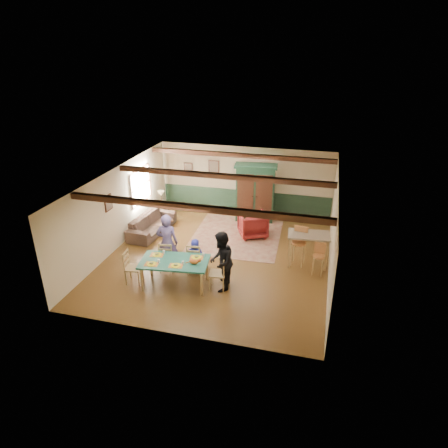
% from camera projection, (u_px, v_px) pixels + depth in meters
% --- Properties ---
extents(floor, '(8.00, 8.00, 0.00)m').
position_uv_depth(floor, '(219.00, 256.00, 13.11)').
color(floor, '#543617').
rests_on(floor, ground).
extents(wall_back, '(7.00, 0.02, 2.70)m').
position_uv_depth(wall_back, '(245.00, 180.00, 16.07)').
color(wall_back, beige).
rests_on(wall_back, floor).
extents(wall_left, '(0.02, 8.00, 2.70)m').
position_uv_depth(wall_left, '(118.00, 208.00, 13.36)').
color(wall_left, beige).
rests_on(wall_left, floor).
extents(wall_right, '(0.02, 8.00, 2.70)m').
position_uv_depth(wall_right, '(333.00, 230.00, 11.74)').
color(wall_right, beige).
rests_on(wall_right, floor).
extents(ceiling, '(7.00, 8.00, 0.02)m').
position_uv_depth(ceiling, '(219.00, 177.00, 11.99)').
color(ceiling, white).
rests_on(ceiling, wall_back).
extents(wainscot_back, '(6.95, 0.03, 0.90)m').
position_uv_depth(wainscot_back, '(245.00, 201.00, 16.43)').
color(wainscot_back, '#1E3827').
rests_on(wainscot_back, floor).
extents(ceiling_beam_front, '(6.95, 0.16, 0.16)m').
position_uv_depth(ceiling_beam_front, '(194.00, 208.00, 10.00)').
color(ceiling_beam_front, black).
rests_on(ceiling_beam_front, ceiling).
extents(ceiling_beam_mid, '(6.95, 0.16, 0.16)m').
position_uv_depth(ceiling_beam_mid, '(222.00, 176.00, 12.38)').
color(ceiling_beam_mid, black).
rests_on(ceiling_beam_mid, ceiling).
extents(ceiling_beam_back, '(6.95, 0.16, 0.16)m').
position_uv_depth(ceiling_beam_back, '(240.00, 155.00, 14.67)').
color(ceiling_beam_back, black).
rests_on(ceiling_beam_back, ceiling).
extents(window_left, '(0.06, 1.60, 1.30)m').
position_uv_depth(window_left, '(141.00, 186.00, 14.77)').
color(window_left, white).
rests_on(window_left, wall_left).
extents(picture_left_wall, '(0.04, 0.42, 0.52)m').
position_uv_depth(picture_left_wall, '(108.00, 203.00, 12.66)').
color(picture_left_wall, gray).
rests_on(picture_left_wall, wall_left).
extents(picture_back_a, '(0.45, 0.04, 0.55)m').
position_uv_depth(picture_back_a, '(214.00, 167.00, 16.16)').
color(picture_back_a, gray).
rests_on(picture_back_a, wall_back).
extents(picture_back_b, '(0.38, 0.04, 0.48)m').
position_uv_depth(picture_back_b, '(188.00, 169.00, 16.48)').
color(picture_back_b, gray).
rests_on(picture_back_b, wall_back).
extents(dining_table, '(2.03, 1.29, 0.79)m').
position_uv_depth(dining_table, '(175.00, 273.00, 11.36)').
color(dining_table, '#1D5C4B').
rests_on(dining_table, floor).
extents(dining_chair_far_left, '(0.50, 0.52, 1.01)m').
position_uv_depth(dining_chair_far_left, '(167.00, 256.00, 12.06)').
color(dining_chair_far_left, tan).
rests_on(dining_chair_far_left, floor).
extents(dining_chair_far_right, '(0.50, 0.52, 1.01)m').
position_uv_depth(dining_chair_far_right, '(195.00, 258.00, 11.96)').
color(dining_chair_far_right, tan).
rests_on(dining_chair_far_right, floor).
extents(dining_chair_end_left, '(0.52, 0.50, 1.01)m').
position_uv_depth(dining_chair_end_left, '(134.00, 267.00, 11.46)').
color(dining_chair_end_left, tan).
rests_on(dining_chair_end_left, floor).
extents(dining_chair_end_right, '(0.52, 0.50, 1.01)m').
position_uv_depth(dining_chair_end_right, '(217.00, 273.00, 11.18)').
color(dining_chair_end_right, tan).
rests_on(dining_chair_end_right, floor).
extents(person_man, '(0.72, 0.52, 1.83)m').
position_uv_depth(person_man, '(167.00, 243.00, 11.97)').
color(person_man, '#5E4E86').
rests_on(person_man, floor).
extents(person_woman, '(0.76, 0.93, 1.75)m').
position_uv_depth(person_woman, '(221.00, 262.00, 11.01)').
color(person_woman, black).
rests_on(person_woman, floor).
extents(person_child, '(0.56, 0.40, 1.07)m').
position_uv_depth(person_child, '(195.00, 256.00, 12.02)').
color(person_child, '#262D99').
rests_on(person_child, floor).
extents(cat, '(0.40, 0.20, 0.19)m').
position_uv_depth(cat, '(194.00, 261.00, 11.00)').
color(cat, orange).
rests_on(cat, dining_table).
extents(place_setting_near_left, '(0.46, 0.37, 0.11)m').
position_uv_depth(place_setting_near_left, '(151.00, 263.00, 11.01)').
color(place_setting_near_left, yellow).
rests_on(place_setting_near_left, dining_table).
extents(place_setting_near_center, '(0.46, 0.37, 0.11)m').
position_uv_depth(place_setting_near_center, '(176.00, 264.00, 10.93)').
color(place_setting_near_center, yellow).
rests_on(place_setting_near_center, dining_table).
extents(place_setting_far_left, '(0.46, 0.37, 0.11)m').
position_uv_depth(place_setting_far_left, '(157.00, 253.00, 11.49)').
color(place_setting_far_left, yellow).
rests_on(place_setting_far_left, dining_table).
extents(place_setting_far_right, '(0.46, 0.37, 0.11)m').
position_uv_depth(place_setting_far_right, '(197.00, 256.00, 11.35)').
color(place_setting_far_right, yellow).
rests_on(place_setting_far_right, dining_table).
extents(area_rug, '(3.24, 3.79, 0.01)m').
position_uv_depth(area_rug, '(237.00, 234.00, 14.55)').
color(area_rug, tan).
rests_on(area_rug, floor).
extents(armoire, '(1.65, 0.80, 2.25)m').
position_uv_depth(armoire, '(255.00, 193.00, 15.31)').
color(armoire, '#143220').
rests_on(armoire, floor).
extents(armchair, '(1.26, 1.27, 0.88)m').
position_uv_depth(armchair, '(253.00, 225.00, 14.31)').
color(armchair, '#531014').
rests_on(armchair, floor).
extents(sofa, '(1.10, 2.36, 0.67)m').
position_uv_depth(sofa, '(152.00, 224.00, 14.60)').
color(sofa, '#402F28').
rests_on(sofa, floor).
extents(end_table, '(0.47, 0.47, 0.56)m').
position_uv_depth(end_table, '(162.00, 210.00, 16.01)').
color(end_table, black).
rests_on(end_table, floor).
extents(table_lamp, '(0.30, 0.30, 0.51)m').
position_uv_depth(table_lamp, '(161.00, 197.00, 15.79)').
color(table_lamp, '#CABF83').
rests_on(table_lamp, end_table).
extents(counter_table, '(1.33, 0.85, 1.06)m').
position_uv_depth(counter_table, '(308.00, 249.00, 12.40)').
color(counter_table, tan).
rests_on(counter_table, floor).
extents(bar_stool_left, '(0.50, 0.54, 1.25)m').
position_uv_depth(bar_stool_left, '(299.00, 247.00, 12.35)').
color(bar_stool_left, tan).
rests_on(bar_stool_left, floor).
extents(bar_stool_right, '(0.38, 0.41, 1.00)m').
position_uv_depth(bar_stool_right, '(318.00, 260.00, 11.86)').
color(bar_stool_right, tan).
rests_on(bar_stool_right, floor).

